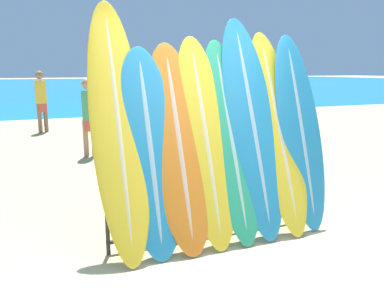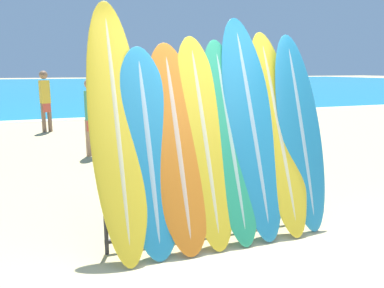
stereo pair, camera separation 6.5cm
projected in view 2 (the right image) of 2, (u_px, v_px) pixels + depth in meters
name	position (u px, v px, depth m)	size (l,w,h in m)	color
ground_plane	(259.00, 271.00, 3.27)	(160.00, 160.00, 0.00)	tan
ocean_water	(67.00, 85.00, 40.45)	(120.00, 60.00, 0.01)	teal
surfboard_rack	(219.00, 195.00, 3.90)	(2.37, 0.04, 0.83)	#28282D
surfboard_slot_0	(117.00, 125.00, 3.54)	(0.52, 1.12, 2.43)	yellow
surfboard_slot_1	(149.00, 149.00, 3.59)	(0.59, 0.84, 1.98)	teal
surfboard_slot_2	(177.00, 144.00, 3.69)	(0.60, 0.92, 2.02)	orange
surfboard_slot_3	(204.00, 138.00, 3.80)	(0.54, 0.93, 2.10)	yellow
surfboard_slot_4	(230.00, 138.00, 3.90)	(0.51, 0.94, 2.07)	#289E70
surfboard_slot_5	(251.00, 124.00, 4.00)	(0.58, 1.01, 2.32)	teal
surfboard_slot_6	(278.00, 130.00, 4.11)	(0.54, 0.99, 2.17)	yellow
surfboard_slot_7	(300.00, 130.00, 4.17)	(0.53, 0.81, 2.14)	teal
person_near_water	(45.00, 99.00, 10.36)	(0.29, 0.25, 1.70)	#846047
person_mid_beach	(296.00, 120.00, 6.55)	(0.21, 0.26, 1.57)	#A87A5B
person_far_left	(91.00, 114.00, 7.48)	(0.26, 0.21, 1.56)	#A87A5B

